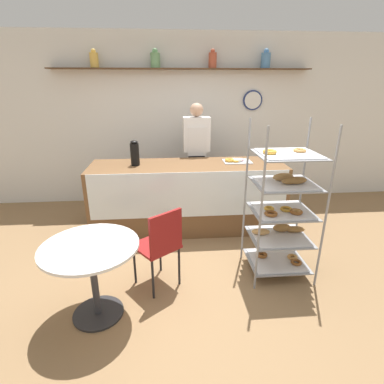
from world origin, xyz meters
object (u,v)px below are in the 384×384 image
at_px(person_worker, 196,155).
at_px(coffee_carafe, 135,153).
at_px(pastry_rack, 282,210).
at_px(donut_tray_counter, 236,161).
at_px(cafe_chair, 161,242).
at_px(cafe_table, 92,263).

relative_size(person_worker, coffee_carafe, 5.10).
xyz_separation_m(pastry_rack, coffee_carafe, (-1.59, 1.16, 0.36)).
bearing_deg(donut_tray_counter, coffee_carafe, -177.91).
height_order(coffee_carafe, donut_tray_counter, coffee_carafe).
relative_size(cafe_chair, donut_tray_counter, 2.25).
relative_size(cafe_table, coffee_carafe, 2.46).
relative_size(pastry_rack, coffee_carafe, 4.94).
distance_m(cafe_chair, donut_tray_counter, 1.78).
bearing_deg(cafe_table, donut_tray_counter, 47.21).
distance_m(person_worker, cafe_chair, 2.01).
distance_m(pastry_rack, coffee_carafe, 2.00).
xyz_separation_m(cafe_table, donut_tray_counter, (1.60, 1.73, 0.41)).
xyz_separation_m(coffee_carafe, donut_tray_counter, (1.36, 0.05, -0.14)).
bearing_deg(donut_tray_counter, cafe_table, -132.79).
xyz_separation_m(person_worker, cafe_table, (-1.10, -2.23, -0.38)).
height_order(person_worker, cafe_chair, person_worker).
xyz_separation_m(cafe_chair, donut_tray_counter, (1.02, 1.40, 0.43)).
relative_size(person_worker, cafe_table, 2.07).
xyz_separation_m(pastry_rack, person_worker, (-0.72, 1.71, 0.19)).
bearing_deg(person_worker, cafe_chair, -105.59).
height_order(cafe_table, donut_tray_counter, donut_tray_counter).
height_order(person_worker, donut_tray_counter, person_worker).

